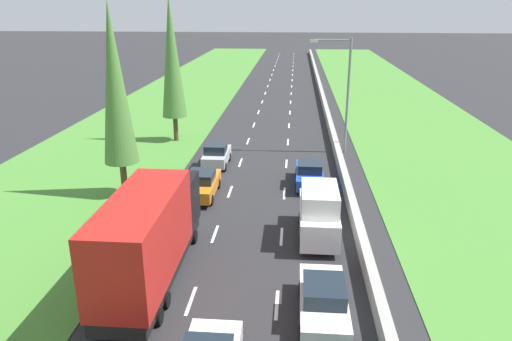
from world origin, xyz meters
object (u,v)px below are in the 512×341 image
white_sedan_right_lane (323,301)px  silver_hatchback_left_lane (216,155)px  white_van_right_lane (319,213)px  orange_sedan_left_lane (202,184)px  street_light_mast (344,88)px  blue_sedan_right_lane (309,174)px  poplar_tree_third (172,58)px  poplar_tree_second (115,85)px  red_box_truck_left_lane (150,234)px

white_sedan_right_lane → silver_hatchback_left_lane: bearing=111.3°
white_van_right_lane → orange_sedan_left_lane: (-7.02, 5.11, -0.59)m
white_van_right_lane → street_light_mast: size_ratio=0.54×
blue_sedan_right_lane → poplar_tree_third: (-11.43, 10.08, 6.35)m
blue_sedan_right_lane → poplar_tree_second: bearing=-167.2°
orange_sedan_left_lane → poplar_tree_second: (-4.89, -0.18, 6.11)m
red_box_truck_left_lane → silver_hatchback_left_lane: (0.32, 15.62, -1.35)m
poplar_tree_third → street_light_mast: bearing=-9.3°
orange_sedan_left_lane → street_light_mast: (9.44, 10.23, 4.42)m
red_box_truck_left_lane → poplar_tree_second: (-4.54, 9.47, 4.74)m
red_box_truck_left_lane → white_sedan_right_lane: bearing=-17.1°
white_sedan_right_lane → white_van_right_lane: 6.81m
poplar_tree_second → street_light_mast: bearing=36.0°
white_van_right_lane → blue_sedan_right_lane: bearing=92.1°
white_van_right_lane → silver_hatchback_left_lane: (-7.05, 11.08, -0.56)m
blue_sedan_right_lane → poplar_tree_second: 13.40m
white_sedan_right_lane → silver_hatchback_left_lane: size_ratio=1.15×
orange_sedan_left_lane → red_box_truck_left_lane: bearing=-92.1°
white_sedan_right_lane → poplar_tree_third: 27.80m
blue_sedan_right_lane → street_light_mast: size_ratio=0.50×
white_sedan_right_lane → street_light_mast: street_light_mast is taller
poplar_tree_third → orange_sedan_left_lane: bearing=-69.5°
red_box_truck_left_lane → blue_sedan_right_lane: bearing=59.7°
blue_sedan_right_lane → silver_hatchback_left_lane: 7.62m
silver_hatchback_left_lane → poplar_tree_third: poplar_tree_third is taller
poplar_tree_third → blue_sedan_right_lane: bearing=-41.4°
white_van_right_lane → blue_sedan_right_lane: (-0.28, 7.58, -0.59)m
silver_hatchback_left_lane → street_light_mast: 11.28m
white_sedan_right_lane → poplar_tree_third: (-11.62, 24.45, 6.35)m
white_van_right_lane → street_light_mast: street_light_mast is taller
white_van_right_lane → poplar_tree_third: bearing=123.5°
orange_sedan_left_lane → poplar_tree_third: 14.83m
white_van_right_lane → poplar_tree_third: 21.96m
white_van_right_lane → silver_hatchback_left_lane: white_van_right_lane is taller
white_van_right_lane → red_box_truck_left_lane: 8.69m
white_sedan_right_lane → white_van_right_lane: size_ratio=0.92×
red_box_truck_left_lane → poplar_tree_third: 23.17m
red_box_truck_left_lane → poplar_tree_third: bearing=101.1°
orange_sedan_left_lane → poplar_tree_second: poplar_tree_second is taller
white_van_right_lane → orange_sedan_left_lane: white_van_right_lane is taller
white_van_right_lane → blue_sedan_right_lane: size_ratio=1.09×
white_van_right_lane → silver_hatchback_left_lane: size_ratio=1.26×
blue_sedan_right_lane → poplar_tree_third: size_ratio=0.37×
red_box_truck_left_lane → orange_sedan_left_lane: (0.35, 9.65, -1.37)m
poplar_tree_third → white_sedan_right_lane: bearing=-64.6°
blue_sedan_right_lane → orange_sedan_left_lane: size_ratio=1.00×
poplar_tree_second → poplar_tree_third: poplar_tree_third is taller
silver_hatchback_left_lane → poplar_tree_third: (-4.66, 6.58, 6.33)m
white_van_right_lane → poplar_tree_third: (-11.70, 17.66, 5.77)m
blue_sedan_right_lane → street_light_mast: bearing=70.8°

